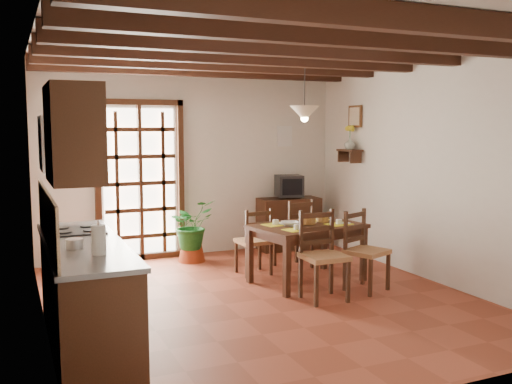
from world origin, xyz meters
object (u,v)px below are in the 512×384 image
kitchen_counter (85,293)px  potted_plant (191,222)px  sideboard (289,223)px  chair_far_right (294,246)px  pendant_lamp (305,112)px  crt_tv (289,186)px  chair_near_left (323,272)px  chair_near_right (366,266)px  dining_table (307,232)px  chair_far_left (254,253)px

kitchen_counter → potted_plant: size_ratio=1.25×
potted_plant → sideboard: bearing=6.4°
chair_far_right → pendant_lamp: (-0.19, -0.62, 1.78)m
crt_tv → sideboard: bearing=100.6°
chair_near_left → chair_near_right: bearing=12.4°
chair_near_right → potted_plant: bearing=101.1°
dining_table → potted_plant: 1.88m
pendant_lamp → crt_tv: bearing=68.7°
kitchen_counter → sideboard: bearing=39.6°
chair_far_right → dining_table: bearing=66.5°
potted_plant → pendant_lamp: (0.98, -1.50, 1.51)m
chair_far_right → potted_plant: potted_plant is taller
chair_near_left → pendant_lamp: size_ratio=1.16×
potted_plant → kitchen_counter: bearing=-124.0°
chair_near_right → pendant_lamp: pendant_lamp is taller
dining_table → potted_plant: size_ratio=0.80×
pendant_lamp → sideboard: bearing=68.8°
chair_far_left → chair_far_right: (0.65, 0.13, 0.02)m
chair_far_left → sideboard: chair_far_left is taller
chair_near_left → chair_far_left: 1.34m
crt_tv → pendant_lamp: size_ratio=0.52×
crt_tv → pendant_lamp: 2.10m
chair_near_left → sideboard: size_ratio=1.04×
dining_table → potted_plant: potted_plant is taller
dining_table → chair_near_right: (0.45, -0.60, -0.33)m
pendant_lamp → chair_far_left: bearing=132.5°
crt_tv → pendant_lamp: bearing=-100.6°
kitchen_counter → chair_far_left: (2.30, 1.64, -0.20)m
sideboard → potted_plant: 1.65m
chair_near_left → chair_near_right: 0.65m
crt_tv → potted_plant: potted_plant is taller
chair_far_right → potted_plant: (-1.17, 0.88, 0.28)m
dining_table → chair_far_left: chair_far_left is taller
dining_table → pendant_lamp: pendant_lamp is taller
chair_near_left → chair_far_right: size_ratio=1.05×
dining_table → chair_far_right: (0.19, 0.72, -0.33)m
sideboard → crt_tv: bearing=-86.7°
kitchen_counter → crt_tv: bearing=39.6°
chair_near_left → chair_near_right: size_ratio=1.06×
kitchen_counter → chair_far_right: 3.44m
chair_near_right → potted_plant: 2.63m
chair_far_right → kitchen_counter: bearing=22.2°
chair_far_right → pendant_lamp: pendant_lamp is taller
chair_far_right → chair_near_right: bearing=92.4°
chair_near_right → sideboard: 2.39m
crt_tv → chair_near_right: bearing=-84.3°
chair_near_left → chair_far_left: chair_near_left is taller
kitchen_counter → chair_near_right: size_ratio=2.42×
chair_near_right → dining_table: bearing=105.1°
dining_table → pendant_lamp: 1.46m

